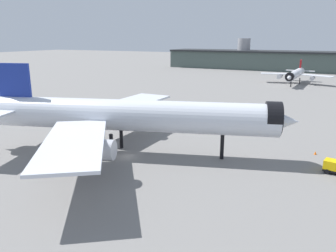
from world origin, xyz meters
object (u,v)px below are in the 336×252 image
airliner_near_gate (127,116)px  traffic_cone_near_nose (315,153)px  airliner_far_taxiway (296,74)px  traffic_cone_wingtip (81,115)px  baggage_tug_wing (197,111)px

airliner_near_gate → traffic_cone_near_nose: bearing=8.5°
airliner_near_gate → airliner_far_taxiway: size_ratio=1.61×
traffic_cone_wingtip → airliner_far_taxiway: bearing=63.9°
airliner_far_taxiway → traffic_cone_wingtip: 117.80m
baggage_tug_wing → traffic_cone_wingtip: baggage_tug_wing is taller
traffic_cone_near_nose → traffic_cone_wingtip: bearing=174.6°
airliner_near_gate → baggage_tug_wing: bearing=74.0°
airliner_far_taxiway → baggage_tug_wing: 90.47m
airliner_near_gate → baggage_tug_wing: (-0.60, 40.73, -7.17)m
airliner_far_taxiway → traffic_cone_near_nose: airliner_far_taxiway is taller
airliner_near_gate → traffic_cone_wingtip: (-32.31, 23.13, -7.86)m
airliner_far_taxiway → traffic_cone_wingtip: (-51.69, -105.74, -4.89)m
baggage_tug_wing → traffic_cone_near_nose: bearing=133.3°
airliner_near_gate → traffic_cone_near_nose: 39.86m
traffic_cone_near_nose → traffic_cone_wingtip: size_ratio=1.23×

